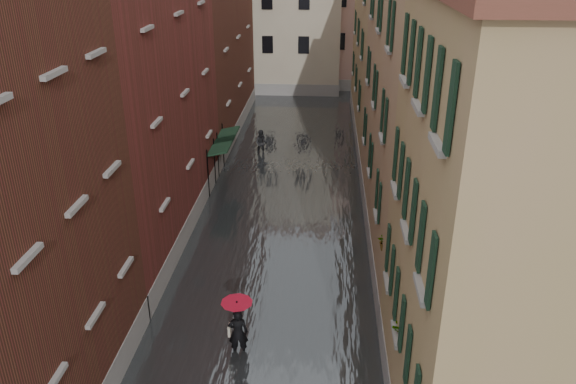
% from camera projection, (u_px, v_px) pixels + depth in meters
% --- Properties ---
extents(ground, '(120.00, 120.00, 0.00)m').
position_uv_depth(ground, '(256.00, 370.00, 17.76)').
color(ground, '#545456').
rests_on(ground, ground).
extents(floodwater, '(10.00, 60.00, 0.20)m').
position_uv_depth(floodwater, '(286.00, 196.00, 29.54)').
color(floodwater, '#3F4346').
rests_on(floodwater, ground).
extents(building_left_mid, '(6.00, 14.00, 12.50)m').
position_uv_depth(building_left_mid, '(114.00, 99.00, 23.82)').
color(building_left_mid, maroon).
rests_on(building_left_mid, ground).
extents(building_left_far, '(6.00, 16.00, 14.00)m').
position_uv_depth(building_left_far, '(192.00, 30.00, 37.16)').
color(building_left_far, brown).
rests_on(building_left_far, ground).
extents(building_right_near, '(6.00, 8.00, 11.50)m').
position_uv_depth(building_right_near, '(536.00, 252.00, 13.14)').
color(building_right_near, '#99834F').
rests_on(building_right_near, ground).
extents(building_right_mid, '(6.00, 14.00, 13.00)m').
position_uv_depth(building_right_mid, '(449.00, 99.00, 22.84)').
color(building_right_mid, '#99775C').
rests_on(building_right_mid, ground).
extents(building_right_far, '(6.00, 16.00, 11.50)m').
position_uv_depth(building_right_far, '(404.00, 51.00, 36.79)').
color(building_right_far, '#99834F').
rests_on(building_right_far, ground).
extents(building_end_cream, '(12.00, 9.00, 13.00)m').
position_uv_depth(building_end_cream, '(272.00, 13.00, 49.85)').
color(building_end_cream, beige).
rests_on(building_end_cream, ground).
extents(building_end_pink, '(10.00, 9.00, 12.00)m').
position_uv_depth(building_end_pink, '(372.00, 17.00, 51.31)').
color(building_end_pink, tan).
rests_on(building_end_pink, ground).
extents(awning_near, '(1.09, 2.82, 2.80)m').
position_uv_depth(awning_near, '(221.00, 147.00, 29.56)').
color(awning_near, black).
rests_on(awning_near, ground).
extents(awning_far, '(1.09, 2.72, 2.80)m').
position_uv_depth(awning_far, '(226.00, 137.00, 31.12)').
color(awning_far, black).
rests_on(awning_far, ground).
extents(window_planters, '(0.59, 8.12, 0.84)m').
position_uv_depth(window_planters, '(400.00, 305.00, 14.98)').
color(window_planters, brown).
rests_on(window_planters, ground).
extents(pedestrian_main, '(1.01, 1.01, 2.06)m').
position_uv_depth(pedestrian_main, '(238.00, 323.00, 17.89)').
color(pedestrian_main, black).
rests_on(pedestrian_main, ground).
extents(pedestrian_far, '(0.83, 0.66, 1.68)m').
position_uv_depth(pedestrian_far, '(262.00, 143.00, 35.01)').
color(pedestrian_far, black).
rests_on(pedestrian_far, ground).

